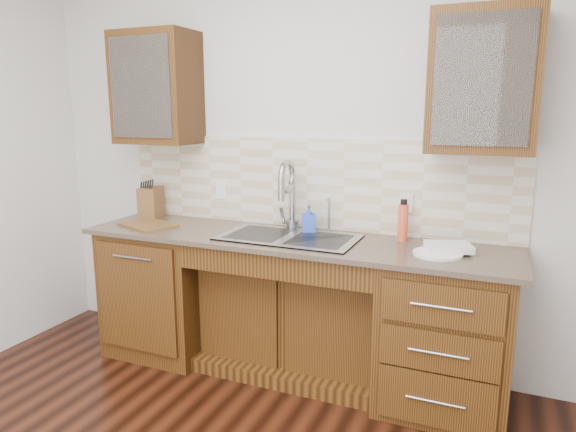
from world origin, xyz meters
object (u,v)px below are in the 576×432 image
at_px(soap_bottle, 309,219).
at_px(water_bottle, 403,223).
at_px(cutting_board, 148,225).
at_px(knife_block, 151,203).
at_px(plate, 438,254).

xyz_separation_m(soap_bottle, water_bottle, (0.59, 0.03, 0.02)).
bearing_deg(soap_bottle, cutting_board, 167.77).
distance_m(soap_bottle, knife_block, 1.20).
distance_m(soap_bottle, water_bottle, 0.59).
xyz_separation_m(water_bottle, plate, (0.23, -0.24, -0.10)).
distance_m(water_bottle, plate, 0.35).
bearing_deg(soap_bottle, plate, -39.05).
height_order(water_bottle, plate, water_bottle).
relative_size(plate, cutting_board, 0.71).
height_order(soap_bottle, knife_block, knife_block).
bearing_deg(cutting_board, soap_bottle, 12.59).
xyz_separation_m(soap_bottle, knife_block, (-1.20, -0.03, 0.02)).
height_order(plate, knife_block, knife_block).
bearing_deg(water_bottle, soap_bottle, -177.32).
bearing_deg(cutting_board, plate, 0.92).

